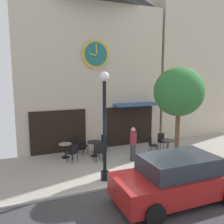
# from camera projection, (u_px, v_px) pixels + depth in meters

# --- Properties ---
(ground_plane) EXTENTS (27.26, 10.06, 0.13)m
(ground_plane) POSITION_uv_depth(u_px,v_px,m) (129.00, 187.00, 8.99)
(ground_plane) COLOR #9E998E
(clock_building) EXTENTS (8.43, 3.78, 10.29)m
(clock_building) POSITION_uv_depth(u_px,v_px,m) (89.00, 54.00, 14.01)
(clock_building) COLOR beige
(clock_building) RESTS_ON ground_plane
(neighbor_building_right) EXTENTS (6.70, 3.58, 12.16)m
(neighbor_building_right) POSITION_uv_depth(u_px,v_px,m) (190.00, 48.00, 17.25)
(neighbor_building_right) COLOR beige
(neighbor_building_right) RESTS_ON ground_plane
(street_lamp) EXTENTS (0.36, 0.36, 4.28)m
(street_lamp) POSITION_uv_depth(u_px,v_px,m) (105.00, 127.00, 9.24)
(street_lamp) COLOR black
(street_lamp) RESTS_ON ground_plane
(street_tree) EXTENTS (2.26, 2.04, 4.51)m
(street_tree) POSITION_uv_depth(u_px,v_px,m) (179.00, 92.00, 10.43)
(street_tree) COLOR brown
(street_tree) RESTS_ON ground_plane
(cafe_table_center_right) EXTENTS (0.63, 0.63, 0.73)m
(cafe_table_center_right) POSITION_uv_depth(u_px,v_px,m) (65.00, 148.00, 12.05)
(cafe_table_center_right) COLOR black
(cafe_table_center_right) RESTS_ON ground_plane
(cafe_table_leftmost) EXTENTS (0.76, 0.76, 0.76)m
(cafe_table_leftmost) POSITION_uv_depth(u_px,v_px,m) (94.00, 146.00, 12.28)
(cafe_table_leftmost) COLOR black
(cafe_table_leftmost) RESTS_ON ground_plane
(cafe_table_center_left) EXTENTS (0.72, 0.72, 0.75)m
(cafe_table_center_left) POSITION_uv_depth(u_px,v_px,m) (168.00, 144.00, 12.62)
(cafe_table_center_left) COLOR black
(cafe_table_center_left) RESTS_ON ground_plane
(cafe_chair_left_end) EXTENTS (0.55, 0.55, 0.90)m
(cafe_chair_left_end) POSITION_uv_depth(u_px,v_px,m) (73.00, 152.00, 11.41)
(cafe_chair_left_end) COLOR black
(cafe_chair_left_end) RESTS_ON ground_plane
(cafe_chair_corner) EXTENTS (0.42, 0.42, 0.90)m
(cafe_chair_corner) POSITION_uv_depth(u_px,v_px,m) (99.00, 151.00, 11.51)
(cafe_chair_corner) COLOR black
(cafe_chair_corner) RESTS_ON ground_plane
(cafe_chair_near_tree) EXTENTS (0.48, 0.48, 0.90)m
(cafe_chair_near_tree) POSITION_uv_depth(u_px,v_px,m) (152.00, 144.00, 12.66)
(cafe_chair_near_tree) COLOR black
(cafe_chair_near_tree) RESTS_ON ground_plane
(cafe_chair_by_entrance) EXTENTS (0.53, 0.53, 0.90)m
(cafe_chair_by_entrance) POSITION_uv_depth(u_px,v_px,m) (82.00, 144.00, 12.69)
(cafe_chair_by_entrance) COLOR black
(cafe_chair_by_entrance) RESTS_ON ground_plane
(cafe_chair_under_awning) EXTENTS (0.56, 0.56, 0.90)m
(cafe_chair_under_awning) POSITION_uv_depth(u_px,v_px,m) (103.00, 142.00, 13.01)
(cafe_chair_under_awning) COLOR black
(cafe_chair_under_awning) RESTS_ON ground_plane
(cafe_chair_facing_street) EXTENTS (0.47, 0.47, 0.90)m
(cafe_chair_facing_street) POSITION_uv_depth(u_px,v_px,m) (161.00, 140.00, 13.43)
(cafe_chair_facing_street) COLOR black
(cafe_chair_facing_street) RESTS_ON ground_plane
(pedestrian_maroon) EXTENTS (0.32, 0.32, 1.67)m
(pedestrian_maroon) POSITION_uv_depth(u_px,v_px,m) (133.00, 144.00, 11.57)
(pedestrian_maroon) COLOR #2D2D38
(pedestrian_maroon) RESTS_ON ground_plane
(parked_car_red) EXTENTS (4.30, 2.02, 1.55)m
(parked_car_red) POSITION_uv_depth(u_px,v_px,m) (177.00, 178.00, 7.94)
(parked_car_red) COLOR maroon
(parked_car_red) RESTS_ON ground_plane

